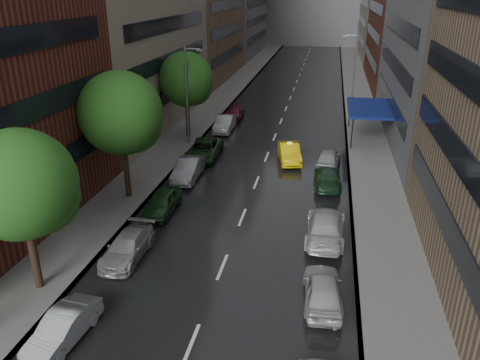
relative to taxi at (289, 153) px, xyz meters
name	(u,v)px	position (x,y,z in m)	size (l,w,h in m)	color
road	(289,101)	(-2.06, 22.77, -0.78)	(14.00, 140.00, 0.01)	black
sidewalk_left	(222,98)	(-11.06, 22.77, -0.71)	(4.00, 140.00, 0.15)	gray
sidewalk_right	(359,104)	(6.94, 22.77, -0.71)	(4.00, 140.00, 0.15)	gray
tree_near	(20,185)	(-10.66, -20.84, 4.91)	(5.23, 5.23, 8.33)	#382619
tree_mid	(121,113)	(-10.66, -9.67, 5.42)	(5.69, 5.69, 9.06)	#382619
tree_far	(186,79)	(-10.66, 5.32, 4.96)	(5.27, 5.27, 8.40)	#382619
taxi	(289,153)	(0.00, 0.00, 0.00)	(1.66, 4.77, 1.57)	yellow
parked_cars_left	(194,162)	(-7.46, -3.74, -0.04)	(2.73, 41.41, 1.61)	#9BA1A4
parked_cars_right	(325,226)	(3.34, -12.94, -0.01)	(2.35, 30.22, 1.61)	#A8AEB2
street_lamp_left	(188,94)	(-9.78, 2.77, 4.10)	(1.74, 0.22, 9.00)	gray
street_lamp_right	(354,72)	(5.66, 17.77, 4.10)	(1.74, 0.22, 9.00)	gray
awning	(369,108)	(6.92, 7.77, 2.35)	(4.00, 8.00, 3.12)	navy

